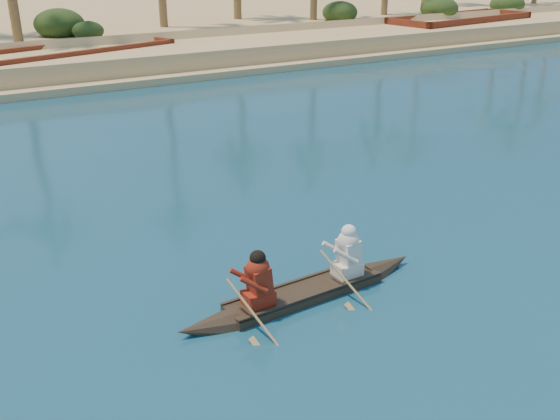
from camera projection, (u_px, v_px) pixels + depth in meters
ground at (547, 259)px, 13.61m from camera, size 160.00×160.00×0.00m
sandy_embankment at (53, 25)px, 50.42m from camera, size 150.00×51.00×1.50m
shrub_cluster at (109, 38)px, 38.01m from camera, size 100.00×6.00×2.40m
canoe at (305, 284)px, 12.00m from camera, size 5.38×0.86×1.48m
barge_mid at (75, 63)px, 33.12m from camera, size 11.33×6.54×1.79m
barge_right at (460, 29)px, 46.68m from camera, size 12.67×5.63×2.04m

